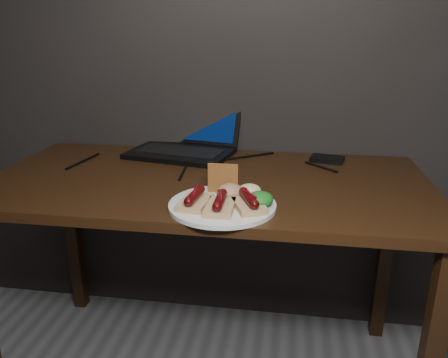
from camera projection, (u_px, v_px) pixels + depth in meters
name	position (u px, v px, depth m)	size (l,w,h in m)	color
desk	(206.00, 204.00, 1.42)	(1.40, 0.70, 0.75)	#331D0C
laptop	(187.00, 138.00, 1.68)	(0.43, 0.40, 0.25)	black
hard_drive	(327.00, 159.00, 1.57)	(0.11, 0.08, 0.02)	black
desk_cables	(201.00, 163.00, 1.54)	(0.91, 0.37, 0.01)	black
plate	(222.00, 205.00, 1.16)	(0.29, 0.29, 0.01)	silver
bread_sausage_left	(195.00, 199.00, 1.14)	(0.08, 0.12, 0.04)	tan
bread_sausage_center	(220.00, 204.00, 1.11)	(0.07, 0.12, 0.04)	tan
bread_sausage_right	(249.00, 202.00, 1.12)	(0.11, 0.13, 0.04)	tan
crispbread	(223.00, 178.00, 1.22)	(0.09, 0.01, 0.09)	#AB632F
salad_greens	(260.00, 199.00, 1.14)	(0.07, 0.07, 0.04)	#135310
salsa_mound	(230.00, 191.00, 1.19)	(0.07, 0.07, 0.04)	maroon
coleslaw_mound	(250.00, 190.00, 1.20)	(0.06, 0.06, 0.04)	beige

